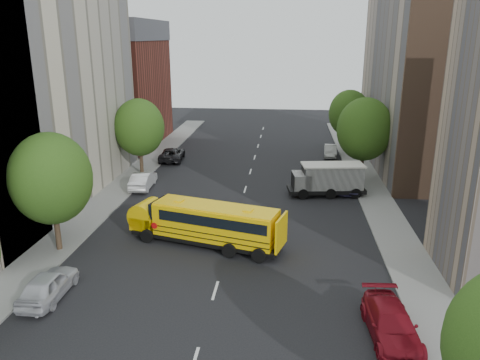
% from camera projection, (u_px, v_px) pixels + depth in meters
% --- Properties ---
extents(ground, '(120.00, 120.00, 0.00)m').
position_uv_depth(ground, '(232.00, 233.00, 33.58)').
color(ground, black).
rests_on(ground, ground).
extents(sidewalk_left, '(3.00, 80.00, 0.12)m').
position_uv_depth(sidewalk_left, '(104.00, 203.00, 39.45)').
color(sidewalk_left, slate).
rests_on(sidewalk_left, ground).
extents(sidewalk_right, '(3.00, 80.00, 0.12)m').
position_uv_depth(sidewalk_right, '(383.00, 213.00, 37.19)').
color(sidewalk_right, slate).
rests_on(sidewalk_right, ground).
extents(lane_markings, '(0.15, 64.00, 0.01)m').
position_uv_depth(lane_markings, '(245.00, 189.00, 43.09)').
color(lane_markings, silver).
rests_on(lane_markings, ground).
extents(building_left_cream, '(10.00, 26.00, 20.00)m').
position_uv_depth(building_left_cream, '(22.00, 81.00, 38.11)').
color(building_left_cream, beige).
rests_on(building_left_cream, ground).
extents(building_left_redbrick, '(10.00, 15.00, 13.00)m').
position_uv_depth(building_left_redbrick, '(119.00, 93.00, 60.05)').
color(building_left_redbrick, maroon).
rests_on(building_left_redbrick, ground).
extents(building_right_far, '(10.00, 22.00, 18.00)m').
position_uv_depth(building_right_far, '(428.00, 82.00, 48.17)').
color(building_right_far, '#A18F7D').
rests_on(building_right_far, ground).
extents(building_right_sidewall, '(10.10, 0.30, 18.00)m').
position_uv_depth(building_right_sidewall, '(466.00, 95.00, 37.72)').
color(building_right_sidewall, brown).
rests_on(building_right_sidewall, ground).
extents(street_tree_1, '(5.12, 5.12, 7.90)m').
position_uv_depth(street_tree_1, '(51.00, 179.00, 29.40)').
color(street_tree_1, '#38281C').
rests_on(street_tree_1, ground).
extents(street_tree_2, '(4.99, 4.99, 7.71)m').
position_uv_depth(street_tree_2, '(139.00, 127.00, 46.55)').
color(street_tree_2, '#38281C').
rests_on(street_tree_2, ground).
extents(street_tree_4, '(5.25, 5.25, 8.10)m').
position_uv_depth(street_tree_4, '(365.00, 129.00, 44.31)').
color(street_tree_4, '#38281C').
rests_on(street_tree_4, ground).
extents(street_tree_5, '(4.86, 4.86, 7.51)m').
position_uv_depth(street_tree_5, '(349.00, 113.00, 55.83)').
color(street_tree_5, '#38281C').
rests_on(street_tree_5, ground).
extents(school_bus, '(10.62, 5.07, 2.93)m').
position_uv_depth(school_bus, '(205.00, 222.00, 31.32)').
color(school_bus, black).
rests_on(school_bus, ground).
extents(safari_truck, '(6.95, 3.36, 2.86)m').
position_uv_depth(safari_truck, '(327.00, 179.00, 41.11)').
color(safari_truck, black).
rests_on(safari_truck, ground).
extents(parked_car_0, '(1.84, 4.50, 1.53)m').
position_uv_depth(parked_car_0, '(48.00, 285.00, 25.07)').
color(parked_car_0, silver).
rests_on(parked_car_0, ground).
extents(parked_car_1, '(1.83, 4.72, 1.53)m').
position_uv_depth(parked_car_1, '(143.00, 180.00, 43.32)').
color(parked_car_1, silver).
rests_on(parked_car_1, ground).
extents(parked_car_2, '(2.87, 5.47, 1.47)m').
position_uv_depth(parked_car_2, '(172.00, 154.00, 52.97)').
color(parked_car_2, black).
rests_on(parked_car_2, ground).
extents(parked_car_3, '(2.41, 5.26, 1.49)m').
position_uv_depth(parked_car_3, '(391.00, 324.00, 21.71)').
color(parked_car_3, maroon).
rests_on(parked_car_3, ground).
extents(parked_car_4, '(2.20, 4.78, 1.59)m').
position_uv_depth(parked_car_4, '(348.00, 182.00, 42.51)').
color(parked_car_4, '#3B3863').
rests_on(parked_car_4, ground).
extents(parked_car_5, '(1.73, 4.17, 1.34)m').
position_uv_depth(parked_car_5, '(330.00, 151.00, 54.73)').
color(parked_car_5, gray).
rests_on(parked_car_5, ground).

